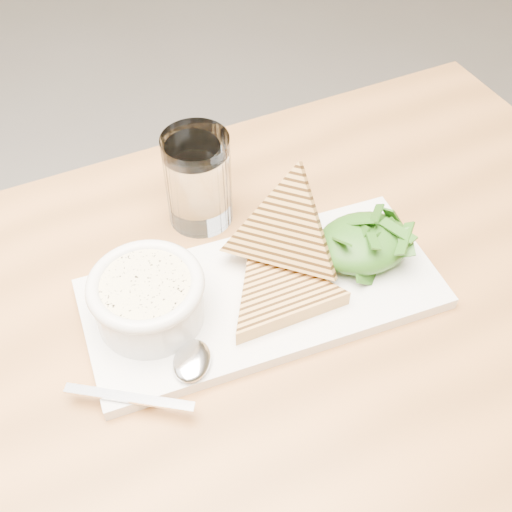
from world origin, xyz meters
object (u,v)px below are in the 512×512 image
object	(u,v)px
table_top	(234,377)
glass_near	(198,180)
soup_bowl	(149,303)
platter	(263,294)
glass_far	(196,185)

from	to	relation	value
table_top	glass_near	xyz separation A→B (m)	(0.04, 0.22, 0.08)
soup_bowl	table_top	bearing A→B (deg)	-52.61
soup_bowl	glass_near	size ratio (longest dim) A/B	0.93
table_top	platter	bearing A→B (deg)	50.24
glass_near	platter	bearing A→B (deg)	-81.13
glass_far	platter	bearing A→B (deg)	-80.38
platter	soup_bowl	world-z (taller)	soup_bowl
soup_bowl	glass_far	bearing A→B (deg)	55.94
soup_bowl	glass_far	size ratio (longest dim) A/B	1.16
platter	glass_far	bearing A→B (deg)	99.62
glass_far	glass_near	bearing A→B (deg)	-57.28
platter	soup_bowl	xyz separation A→B (m)	(-0.12, 0.01, 0.03)
table_top	soup_bowl	bearing A→B (deg)	127.39
table_top	soup_bowl	distance (m)	0.12
soup_bowl	glass_far	world-z (taller)	glass_far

